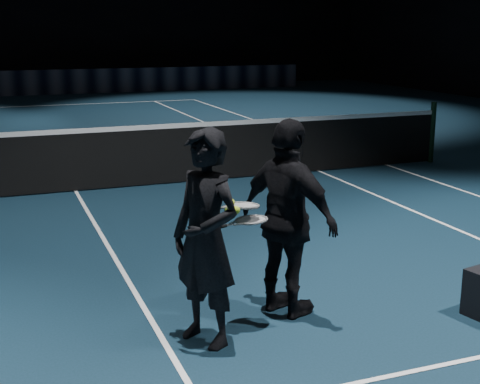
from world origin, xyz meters
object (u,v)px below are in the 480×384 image
(tennis_balls, at_px, (232,208))
(player_a, at_px, (206,239))
(player_b, at_px, (288,219))
(racket_lower, at_px, (251,220))
(racket_upper, at_px, (243,206))

(tennis_balls, bearing_deg, player_a, -161.10)
(player_a, height_order, player_b, same)
(player_a, distance_m, player_b, 0.85)
(player_b, bearing_deg, racket_lower, 82.42)
(racket_lower, relative_size, racket_upper, 1.00)
(player_a, xyz_separation_m, tennis_balls, (0.24, 0.08, 0.20))
(player_a, relative_size, player_b, 1.00)
(racket_lower, xyz_separation_m, racket_upper, (-0.06, 0.02, 0.12))
(racket_upper, bearing_deg, tennis_balls, -170.43)
(player_b, bearing_deg, racket_upper, 77.34)
(racket_lower, bearing_deg, player_a, -180.00)
(player_b, bearing_deg, player_a, 82.42)
(racket_upper, bearing_deg, racket_lower, -42.66)
(racket_lower, relative_size, tennis_balls, 5.67)
(player_a, xyz_separation_m, racket_upper, (0.37, 0.16, 0.19))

